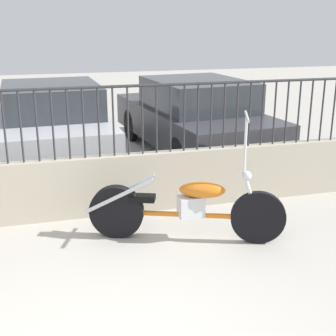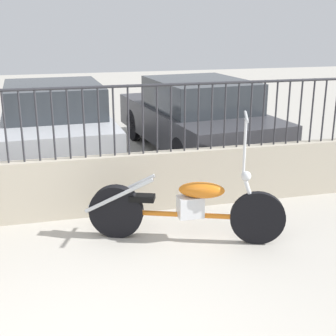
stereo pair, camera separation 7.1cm
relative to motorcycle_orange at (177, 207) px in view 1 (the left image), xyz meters
name	(u,v)px [view 1 (the left image)]	position (x,y,z in m)	size (l,w,h in m)	color
low_wall	(65,189)	(-1.17, 0.95, 0.00)	(8.31, 0.18, 0.76)	#B2A893
fence_railing	(60,113)	(-1.17, 0.95, 0.95)	(8.31, 0.04, 0.87)	#2D2D33
motorcycle_orange	(177,207)	(0.00, 0.00, 0.00)	(2.13, 0.96, 1.45)	black
car_silver	(52,123)	(-1.21, 3.49, 0.30)	(1.87, 3.98, 1.38)	black
car_dark_grey	(194,116)	(1.32, 3.43, 0.30)	(2.17, 4.28, 1.37)	black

